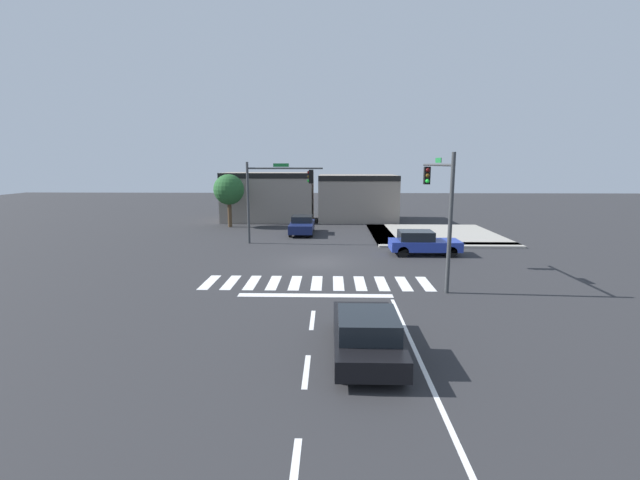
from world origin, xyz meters
name	(u,v)px	position (x,y,z in m)	size (l,w,h in m)	color
ground_plane	(319,262)	(0.00, 0.00, 0.00)	(120.00, 120.00, 0.00)	#2B2B2D
crosswalk_near	(317,283)	(0.00, -4.50, 0.00)	(11.00, 2.58, 0.01)	silver
lane_markings	(344,349)	(1.11, -12.02, 0.00)	(6.80, 20.25, 0.01)	white
bike_detector_marking	(356,315)	(1.65, -8.90, 0.00)	(0.95, 0.95, 0.01)	yellow
curb_corner_northeast	(429,235)	(8.49, 9.42, 0.07)	(10.00, 10.60, 0.15)	#9E998E
storefront_row	(313,197)	(-1.12, 18.78, 2.36)	(17.18, 6.20, 4.81)	gray
traffic_signal_southeast	(439,194)	(5.87, -3.81, 4.26)	(0.32, 5.92, 6.19)	#383A3D
traffic_signal_northwest	(276,187)	(-3.25, 5.93, 4.04)	(5.42, 0.32, 5.82)	#383A3D
car_black	(367,333)	(1.75, -12.46, 0.71)	(1.94, 4.80, 1.44)	black
car_navy	(302,225)	(-1.68, 10.27, 0.73)	(1.88, 4.58, 1.46)	#141E4C
car_blue	(422,243)	(6.46, 2.28, 0.77)	(4.36, 1.92, 1.52)	#23389E
roadside_tree	(229,190)	(-8.50, 14.00, 3.37)	(2.73, 2.73, 4.77)	#4C3823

